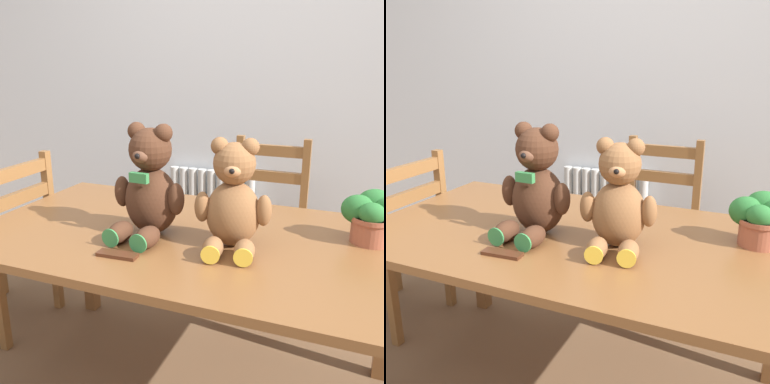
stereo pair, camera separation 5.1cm
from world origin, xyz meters
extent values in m
cube|color=silver|center=(0.00, 1.78, 1.30)|extent=(8.00, 0.04, 2.60)
cylinder|color=beige|center=(-0.61, 1.71, 0.31)|extent=(0.06, 0.06, 0.63)
cylinder|color=beige|center=(-0.55, 1.71, 0.31)|extent=(0.06, 0.06, 0.63)
cylinder|color=beige|center=(-0.48, 1.71, 0.31)|extent=(0.06, 0.06, 0.63)
cylinder|color=beige|center=(-0.41, 1.71, 0.31)|extent=(0.06, 0.06, 0.63)
cylinder|color=beige|center=(-0.35, 1.71, 0.31)|extent=(0.06, 0.06, 0.63)
cylinder|color=beige|center=(-0.28, 1.71, 0.31)|extent=(0.06, 0.06, 0.63)
cylinder|color=beige|center=(-0.21, 1.71, 0.31)|extent=(0.06, 0.06, 0.63)
cylinder|color=beige|center=(-0.15, 1.71, 0.31)|extent=(0.06, 0.06, 0.63)
cylinder|color=beige|center=(-0.08, 1.71, 0.31)|extent=(0.06, 0.06, 0.63)
cube|color=beige|center=(-0.35, 1.71, 0.02)|extent=(0.60, 0.10, 0.04)
cube|color=brown|center=(0.00, 0.45, 0.69)|extent=(1.57, 0.90, 0.03)
cube|color=brown|center=(-0.73, 0.85, 0.34)|extent=(0.06, 0.06, 0.68)
cube|color=brown|center=(0.11, 1.22, 0.42)|extent=(0.41, 0.42, 0.03)
cube|color=brown|center=(0.30, 1.03, 0.20)|extent=(0.04, 0.04, 0.41)
cube|color=brown|center=(-0.07, 1.03, 0.20)|extent=(0.04, 0.04, 0.41)
cube|color=brown|center=(0.30, 1.40, 0.46)|extent=(0.04, 0.04, 0.92)
cube|color=brown|center=(-0.07, 1.40, 0.46)|extent=(0.04, 0.04, 0.92)
cube|color=brown|center=(0.11, 1.40, 0.85)|extent=(0.33, 0.03, 0.06)
cube|color=brown|center=(0.11, 1.40, 0.70)|extent=(0.33, 0.03, 0.06)
cube|color=brown|center=(-0.91, 0.78, 0.44)|extent=(0.04, 0.04, 0.88)
cube|color=brown|center=(-0.91, 0.59, 0.82)|extent=(0.03, 0.35, 0.06)
cube|color=brown|center=(-0.91, 0.59, 0.70)|extent=(0.03, 0.35, 0.06)
ellipsoid|color=#472819|center=(-0.12, 0.41, 0.83)|extent=(0.21, 0.18, 0.24)
sphere|color=#472819|center=(-0.12, 0.41, 1.02)|extent=(0.15, 0.15, 0.15)
sphere|color=#472819|center=(-0.07, 0.41, 1.08)|extent=(0.06, 0.06, 0.06)
sphere|color=#472819|center=(-0.18, 0.42, 1.08)|extent=(0.06, 0.06, 0.06)
ellipsoid|color=brown|center=(-0.13, 0.35, 1.00)|extent=(0.07, 0.06, 0.05)
sphere|color=black|center=(-0.13, 0.33, 1.01)|extent=(0.02, 0.02, 0.02)
ellipsoid|color=#472819|center=(-0.01, 0.38, 0.85)|extent=(0.06, 0.06, 0.11)
ellipsoid|color=#472819|center=(-0.23, 0.40, 0.85)|extent=(0.06, 0.06, 0.11)
ellipsoid|color=#472819|center=(-0.08, 0.28, 0.74)|extent=(0.08, 0.13, 0.07)
cylinder|color=#337F42|center=(-0.08, 0.22, 0.74)|extent=(0.06, 0.01, 0.06)
ellipsoid|color=#472819|center=(-0.19, 0.29, 0.74)|extent=(0.08, 0.13, 0.07)
cylinder|color=#337F42|center=(-0.19, 0.23, 0.74)|extent=(0.06, 0.01, 0.06)
cube|color=#337F42|center=(-0.13, 0.33, 0.93)|extent=(0.07, 0.02, 0.03)
ellipsoid|color=brown|center=(0.18, 0.41, 0.82)|extent=(0.21, 0.19, 0.22)
sphere|color=brown|center=(0.18, 0.41, 0.99)|extent=(0.14, 0.14, 0.14)
sphere|color=brown|center=(0.23, 0.42, 1.05)|extent=(0.06, 0.06, 0.06)
sphere|color=brown|center=(0.13, 0.40, 1.05)|extent=(0.06, 0.06, 0.06)
ellipsoid|color=#B2794C|center=(0.19, 0.36, 0.98)|extent=(0.07, 0.06, 0.04)
sphere|color=black|center=(0.20, 0.34, 0.98)|extent=(0.02, 0.02, 0.02)
ellipsoid|color=brown|center=(0.29, 0.41, 0.84)|extent=(0.06, 0.06, 0.11)
ellipsoid|color=brown|center=(0.09, 0.37, 0.84)|extent=(0.06, 0.06, 0.11)
ellipsoid|color=brown|center=(0.25, 0.31, 0.74)|extent=(0.09, 0.12, 0.07)
cylinder|color=gold|center=(0.26, 0.25, 0.74)|extent=(0.06, 0.02, 0.06)
ellipsoid|color=brown|center=(0.15, 0.29, 0.74)|extent=(0.09, 0.12, 0.07)
cylinder|color=gold|center=(0.16, 0.24, 0.74)|extent=(0.06, 0.02, 0.06)
cylinder|color=#9E5138|center=(0.62, 0.61, 0.75)|extent=(0.13, 0.13, 0.10)
cylinder|color=#9E5138|center=(0.62, 0.61, 0.79)|extent=(0.14, 0.14, 0.02)
ellipsoid|color=#286B2D|center=(0.63, 0.64, 0.84)|extent=(0.12, 0.09, 0.10)
ellipsoid|color=#286B2D|center=(0.57, 0.61, 0.82)|extent=(0.12, 0.09, 0.10)
ellipsoid|color=#286B2D|center=(0.62, 0.57, 0.82)|extent=(0.09, 0.07, 0.08)
cube|color=#472314|center=(-0.13, 0.18, 0.71)|extent=(0.14, 0.05, 0.01)
camera|label=1|loc=(0.56, -0.90, 1.30)|focal=40.00mm
camera|label=2|loc=(0.60, -0.88, 1.30)|focal=40.00mm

